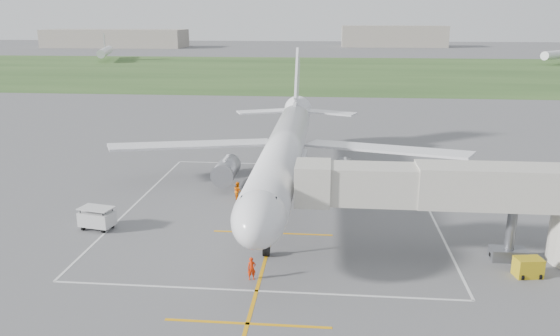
# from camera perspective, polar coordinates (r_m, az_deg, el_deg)

# --- Properties ---
(ground) EXTENTS (700.00, 700.00, 0.00)m
(ground) POSITION_cam_1_polar(r_m,az_deg,el_deg) (55.29, 0.33, -2.88)
(ground) COLOR #525355
(ground) RESTS_ON ground
(grass_strip) EXTENTS (700.00, 120.00, 0.02)m
(grass_strip) POSITION_cam_1_polar(r_m,az_deg,el_deg) (183.14, 3.97, 10.09)
(grass_strip) COLOR #2A481F
(grass_strip) RESTS_ON ground
(apron_markings) EXTENTS (28.20, 60.00, 0.01)m
(apron_markings) POSITION_cam_1_polar(r_m,az_deg,el_deg) (49.83, -0.26, -4.99)
(apron_markings) COLOR orange
(apron_markings) RESTS_ON ground
(airliner) EXTENTS (38.93, 46.75, 13.52)m
(airliner) POSITION_cam_1_polar(r_m,az_deg,el_deg) (54.79, 0.41, 1.73)
(airliner) COLOR silver
(airliner) RESTS_ON ground
(jet_bridge) EXTENTS (23.40, 5.00, 7.20)m
(jet_bridge) POSITION_cam_1_polar(r_m,az_deg,el_deg) (42.29, 20.38, -3.01)
(jet_bridge) COLOR #B0AB9F
(jet_bridge) RESTS_ON ground
(gpu_unit) EXTENTS (1.98, 1.54, 1.36)m
(gpu_unit) POSITION_cam_1_polar(r_m,az_deg,el_deg) (42.24, 24.50, -9.43)
(gpu_unit) COLOR #B29716
(gpu_unit) RESTS_ON ground
(baggage_cart) EXTENTS (3.06, 2.21, 1.93)m
(baggage_cart) POSITION_cam_1_polar(r_m,az_deg,el_deg) (49.00, -18.58, -4.98)
(baggage_cart) COLOR silver
(baggage_cart) RESTS_ON ground
(ramp_worker_nose) EXTENTS (0.67, 0.54, 1.62)m
(ramp_worker_nose) POSITION_cam_1_polar(r_m,az_deg,el_deg) (38.10, -2.98, -10.46)
(ramp_worker_nose) COLOR red
(ramp_worker_nose) RESTS_ON ground
(ramp_worker_wing) EXTENTS (1.05, 1.13, 1.87)m
(ramp_worker_wing) POSITION_cam_1_polar(r_m,az_deg,el_deg) (53.83, -4.43, -2.40)
(ramp_worker_wing) COLOR orange
(ramp_worker_wing) RESTS_ON ground
(distant_hangars) EXTENTS (345.00, 49.00, 12.00)m
(distant_hangars) POSITION_cam_1_polar(r_m,az_deg,el_deg) (318.35, 1.68, 13.38)
(distant_hangars) COLOR gray
(distant_hangars) RESTS_ON ground
(distant_aircraft) EXTENTS (199.29, 31.58, 8.85)m
(distant_aircraft) POSITION_cam_1_polar(r_m,az_deg,el_deg) (220.54, 4.98, 11.93)
(distant_aircraft) COLOR silver
(distant_aircraft) RESTS_ON ground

